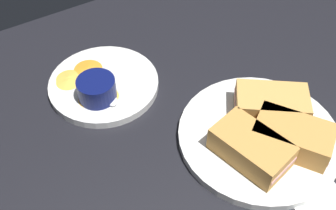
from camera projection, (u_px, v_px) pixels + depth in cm
name	position (u px, v px, depth cm)	size (l,w,h in cm)	color
ground_plane	(225.00, 151.00, 74.62)	(110.00, 110.00, 3.00)	black
plate_sandwich_main	(259.00, 136.00, 74.07)	(29.19, 29.19, 1.60)	silver
sandwich_half_near	(251.00, 148.00, 68.37)	(14.49, 10.31, 4.80)	#C68C42
sandwich_half_far	(293.00, 136.00, 70.00)	(15.04, 13.45, 4.80)	#C68C42
sandwich_half_extra	(271.00, 104.00, 75.04)	(13.89, 14.96, 4.80)	tan
ramekin_dark_sauce	(278.00, 104.00, 75.57)	(7.86, 7.86, 3.73)	#0C144C
spoon_by_dark_ramekin	(262.00, 131.00, 73.45)	(5.35, 9.62, 0.80)	silver
plate_chips_companion	(104.00, 84.00, 83.11)	(22.19, 22.19, 1.60)	silver
ramekin_light_gravy	(97.00, 88.00, 77.92)	(7.41, 7.41, 4.31)	#0C144C
spoon_by_gravy_ramekin	(110.00, 96.00, 79.26)	(9.96, 3.23, 0.80)	silver
plantain_chip_scatter	(84.00, 82.00, 81.88)	(16.49, 12.29, 0.60)	gold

